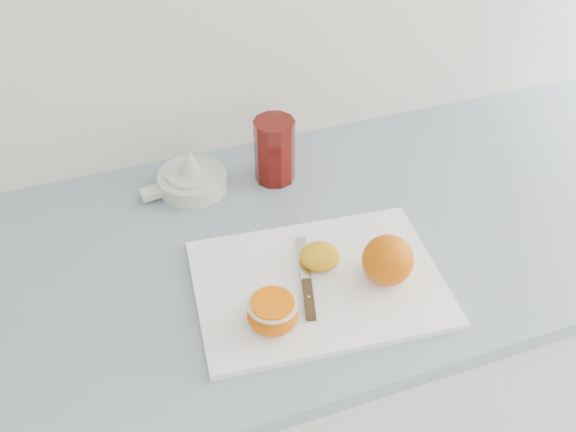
{
  "coord_description": "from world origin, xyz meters",
  "views": [
    {
      "loc": [
        -0.04,
        0.94,
        1.63
      ],
      "look_at": [
        0.23,
        1.68,
        0.96
      ],
      "focal_mm": 40.0,
      "sensor_mm": 36.0,
      "label": 1
    }
  ],
  "objects_px": {
    "citrus_juicer": "(192,178)",
    "half_orange": "(273,313)",
    "counter": "(277,393)",
    "cutting_board": "(318,283)",
    "red_tumbler": "(275,152)"
  },
  "relations": [
    {
      "from": "citrus_juicer",
      "to": "half_orange",
      "type": "bearing_deg",
      "value": -84.65
    },
    {
      "from": "counter",
      "to": "citrus_juicer",
      "type": "relative_size",
      "value": 15.4
    },
    {
      "from": "counter",
      "to": "cutting_board",
      "type": "bearing_deg",
      "value": -73.72
    },
    {
      "from": "half_orange",
      "to": "citrus_juicer",
      "type": "distance_m",
      "value": 0.37
    },
    {
      "from": "counter",
      "to": "red_tumbler",
      "type": "distance_m",
      "value": 0.53
    },
    {
      "from": "half_orange",
      "to": "citrus_juicer",
      "type": "relative_size",
      "value": 0.46
    },
    {
      "from": "half_orange",
      "to": "red_tumbler",
      "type": "height_order",
      "value": "red_tumbler"
    },
    {
      "from": "half_orange",
      "to": "citrus_juicer",
      "type": "xyz_separation_m",
      "value": [
        -0.03,
        0.37,
        -0.01
      ]
    },
    {
      "from": "half_orange",
      "to": "red_tumbler",
      "type": "relative_size",
      "value": 0.6
    },
    {
      "from": "cutting_board",
      "to": "red_tumbler",
      "type": "distance_m",
      "value": 0.3
    },
    {
      "from": "citrus_juicer",
      "to": "red_tumbler",
      "type": "height_order",
      "value": "red_tumbler"
    },
    {
      "from": "counter",
      "to": "half_orange",
      "type": "bearing_deg",
      "value": -108.95
    },
    {
      "from": "counter",
      "to": "citrus_juicer",
      "type": "bearing_deg",
      "value": 116.24
    },
    {
      "from": "citrus_juicer",
      "to": "red_tumbler",
      "type": "distance_m",
      "value": 0.16
    },
    {
      "from": "counter",
      "to": "cutting_board",
      "type": "distance_m",
      "value": 0.47
    }
  ]
}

